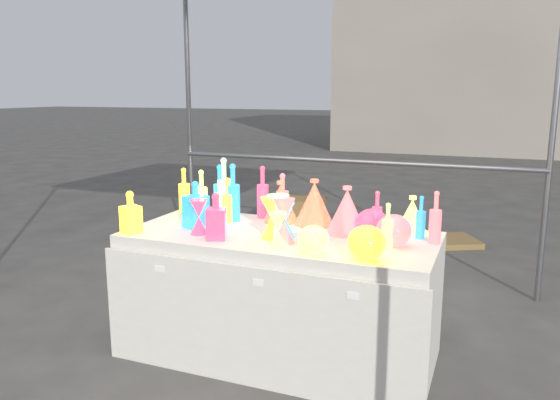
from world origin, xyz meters
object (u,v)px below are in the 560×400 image
at_px(cardboard_box_closed, 297,217).
at_px(hourglass_0, 199,217).
at_px(globe_0, 367,245).
at_px(display_table, 279,295).
at_px(bottle_0, 184,189).
at_px(lampshade_0, 314,202).
at_px(decanter_0, 131,212).

xyz_separation_m(cardboard_box_closed, hourglass_0, (0.42, -2.80, 0.64)).
height_order(hourglass_0, globe_0, hourglass_0).
relative_size(display_table, bottle_0, 6.15).
height_order(bottle_0, globe_0, bottle_0).
bearing_deg(cardboard_box_closed, hourglass_0, -89.98).
relative_size(cardboard_box_closed, hourglass_0, 2.86).
xyz_separation_m(cardboard_box_closed, lampshade_0, (0.97, -2.34, 0.68)).
bearing_deg(globe_0, lampshade_0, 128.56).
height_order(cardboard_box_closed, lampshade_0, lampshade_0).
relative_size(decanter_0, lampshade_0, 0.88).
distance_m(bottle_0, globe_0, 1.57).
distance_m(display_table, globe_0, 0.79).
xyz_separation_m(bottle_0, decanter_0, (0.04, -0.65, -0.02)).
height_order(display_table, decanter_0, decanter_0).
relative_size(bottle_0, decanter_0, 1.19).
distance_m(globe_0, lampshade_0, 0.75).
bearing_deg(display_table, hourglass_0, -158.11).
bearing_deg(bottle_0, display_table, -22.07).
height_order(display_table, bottle_0, bottle_0).
height_order(decanter_0, hourglass_0, decanter_0).
height_order(display_table, lampshade_0, lampshade_0).
bearing_deg(lampshade_0, bottle_0, 169.75).
bearing_deg(bottle_0, decanter_0, -86.69).
bearing_deg(lampshade_0, hourglass_0, -146.79).
distance_m(cardboard_box_closed, globe_0, 3.31).
relative_size(bottle_0, globe_0, 1.56).
bearing_deg(cardboard_box_closed, display_table, -80.53).
bearing_deg(display_table, bottle_0, 157.93).
bearing_deg(cardboard_box_closed, bottle_0, -98.43).
bearing_deg(decanter_0, bottle_0, 116.67).
bearing_deg(decanter_0, globe_0, 23.64).
relative_size(cardboard_box_closed, globe_0, 3.01).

